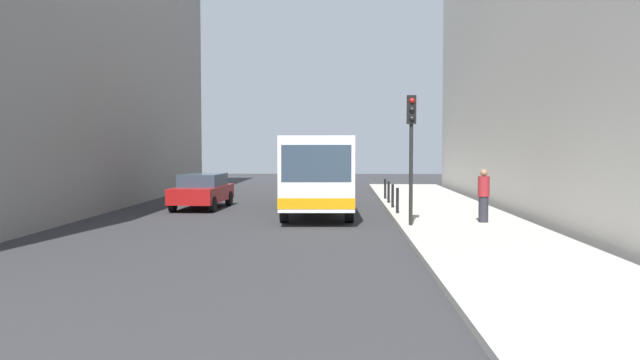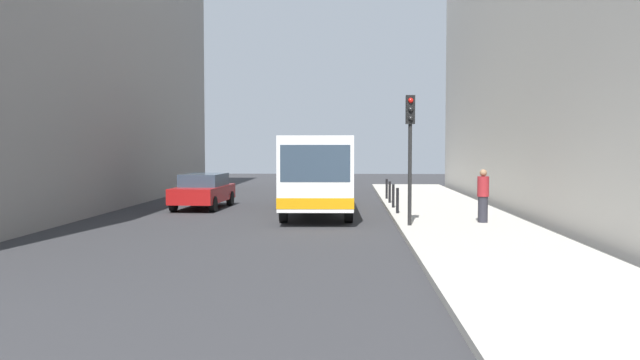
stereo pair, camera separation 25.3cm
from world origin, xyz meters
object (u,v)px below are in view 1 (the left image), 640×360
Objects in this scene: bus at (317,169)px; traffic_light at (411,135)px; bollard_mid at (393,196)px; car_beside_bus at (202,190)px; bollard_near at (397,200)px; bollard_far at (389,192)px; bollard_farthest at (385,189)px; pedestrian_near_signal at (484,196)px.

bus is 6.81m from traffic_light.
bus is 11.67× the size of bollard_mid.
bollard_near is (8.03, -3.14, -0.16)m from car_beside_bus.
bollard_far is (8.03, 1.42, -0.16)m from car_beside_bus.
bus is 2.47× the size of car_beside_bus.
bus is 2.71× the size of traffic_light.
bus is at bearing -141.88° from bollard_far.
car_beside_bus reaches higher than bollard_near.
bollard_near is 6.84m from bollard_farthest.
car_beside_bus is 2.56× the size of pedestrian_near_signal.
bollard_farthest is (8.03, 3.70, -0.16)m from car_beside_bus.
traffic_light reaches higher than bollard_near.
bollard_near is at bearing -90.00° from bollard_mid.
bus reaches higher than bollard_mid.
pedestrian_near_signal is (2.58, -9.67, 0.40)m from bollard_farthest.
bus reaches higher than bollard_farthest.
bollard_mid is at bearing -90.00° from bollard_far.
bollard_far is at bearing 90.00° from bollard_near.
bollard_farthest is 0.54× the size of pedestrian_near_signal.
bollard_mid is 2.28m from bollard_far.
bollard_far is (3.08, 2.41, -1.10)m from bus.
bus is at bearing 171.50° from car_beside_bus.
bollard_farthest is 10.02m from pedestrian_near_signal.
car_beside_bus reaches higher than bollard_farthest.
car_beside_bus is at bearing -169.97° from bollard_far.
bollard_near is 3.86m from pedestrian_near_signal.
bollard_near and bollard_farthest have the same top height.
pedestrian_near_signal is at bearing 153.48° from car_beside_bus.
bus is 11.67× the size of bollard_near.
bus is 11.67× the size of bollard_farthest.
bus is at bearing -123.25° from bollard_farthest.
pedestrian_near_signal is at bearing -75.05° from bollard_farthest.
bollard_near is 1.00× the size of bollard_farthest.
pedestrian_near_signal is (10.61, -5.97, 0.24)m from car_beside_bus.
pedestrian_near_signal reaches higher than car_beside_bus.
car_beside_bus is 8.84m from bollard_farthest.
bollard_mid is 4.56m from bollard_farthest.
bollard_mid is (0.00, 2.28, 0.00)m from bollard_near.
car_beside_bus is at bearing 139.76° from traffic_light.
traffic_light reaches higher than bus.
car_beside_bus is at bearing 173.90° from bollard_mid.
car_beside_bus is 10.88m from traffic_light.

